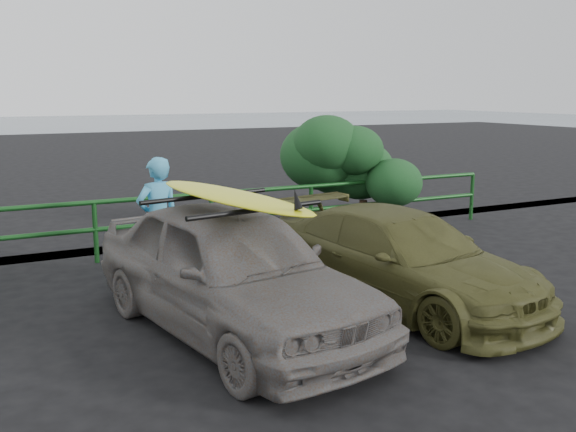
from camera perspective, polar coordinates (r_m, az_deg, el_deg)
name	(u,v)px	position (r m, az deg, el deg)	size (l,w,h in m)	color
ground	(289,365)	(6.75, 0.10, -13.08)	(80.00, 80.00, 0.00)	black
guardrail	(156,226)	(11.09, -11.66, -0.86)	(14.00, 0.08, 1.04)	#124116
shrub_right	(383,175)	(13.59, 8.47, 3.63)	(3.20, 2.40, 2.08)	#19451E
sedan	(231,270)	(7.40, -5.06, -4.77)	(1.78, 4.41, 1.50)	#615A56
olive_vehicle	(401,259)	(8.51, 9.98, -3.76)	(1.71, 4.21, 1.22)	#494820
man	(158,219)	(9.63, -11.47, -0.25)	(0.67, 0.44, 1.83)	#439EC9
roof_rack	(230,203)	(7.22, -5.17, 1.20)	(1.67, 1.17, 0.06)	black
surfboard	(230,196)	(7.21, -5.18, 1.76)	(0.63, 3.02, 0.09)	yellow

